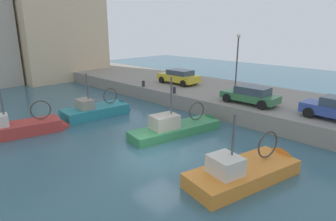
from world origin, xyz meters
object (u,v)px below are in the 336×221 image
object	(u,v)px
fishing_boat_green	(180,131)
fishing_boat_red	(26,132)
parked_car_green	(250,95)
parked_car_yellow	(179,76)
fishing_boat_orange	(249,176)
mooring_bollard_mid	(174,90)
fishing_boat_teal	(100,114)
mooring_bollard_north	(143,84)
quay_streetlamp	(238,52)

from	to	relation	value
fishing_boat_green	fishing_boat_red	xyz separation A→B (m)	(-7.10, 6.90, -0.05)
fishing_boat_red	parked_car_green	distance (m)	15.46
fishing_boat_red	parked_car_yellow	bearing A→B (deg)	0.73
fishing_boat_orange	mooring_bollard_mid	bearing A→B (deg)	59.69
fishing_boat_green	parked_car_green	world-z (taller)	fishing_boat_green
fishing_boat_teal	mooring_bollard_north	distance (m)	6.12
fishing_boat_red	mooring_bollard_north	size ratio (longest dim) A/B	10.61
fishing_boat_teal	fishing_boat_red	world-z (taller)	fishing_boat_red
mooring_bollard_north	quay_streetlamp	distance (m)	9.03
fishing_boat_orange	mooring_bollard_mid	size ratio (longest dim) A/B	11.75
fishing_boat_orange	quay_streetlamp	distance (m)	15.04
mooring_bollard_mid	quay_streetlamp	world-z (taller)	quay_streetlamp
fishing_boat_green	fishing_boat_orange	xyz separation A→B (m)	(-2.01, -6.08, -0.04)
fishing_boat_green	fishing_boat_orange	world-z (taller)	fishing_boat_green
fishing_boat_green	quay_streetlamp	world-z (taller)	quay_streetlamp
fishing_boat_orange	parked_car_green	size ratio (longest dim) A/B	1.58
fishing_boat_orange	quay_streetlamp	xyz separation A→B (m)	(11.84, 8.20, 4.36)
parked_car_yellow	parked_car_green	distance (m)	9.04
quay_streetlamp	parked_car_yellow	bearing A→B (deg)	114.81
parked_car_green	quay_streetlamp	bearing A→B (deg)	42.43
fishing_boat_orange	parked_car_yellow	world-z (taller)	fishing_boat_orange
parked_car_yellow	parked_car_green	bearing A→B (deg)	-102.38
fishing_boat_green	mooring_bollard_north	world-z (taller)	fishing_boat_green
fishing_boat_orange	mooring_bollard_north	size ratio (longest dim) A/B	11.75
fishing_boat_green	fishing_boat_teal	distance (m)	7.13
fishing_boat_teal	fishing_boat_orange	bearing A→B (deg)	-91.90
fishing_boat_teal	fishing_boat_orange	world-z (taller)	fishing_boat_teal
fishing_boat_red	fishing_boat_orange	world-z (taller)	fishing_boat_red
fishing_boat_orange	parked_car_green	world-z (taller)	fishing_boat_orange
quay_streetlamp	fishing_boat_green	bearing A→B (deg)	-167.82
fishing_boat_green	parked_car_yellow	bearing A→B (deg)	43.24
parked_car_yellow	parked_car_green	xyz separation A→B (m)	(-1.94, -8.83, -0.05)
fishing_boat_orange	parked_car_yellow	xyz separation A→B (m)	(9.54, 13.16, 1.82)
fishing_boat_green	parked_car_green	bearing A→B (deg)	-17.35
fishing_boat_red	mooring_bollard_mid	world-z (taller)	fishing_boat_red
parked_car_green	quay_streetlamp	size ratio (longest dim) A/B	0.85
fishing_boat_green	mooring_bollard_north	distance (m)	9.57
quay_streetlamp	parked_car_green	bearing A→B (deg)	-137.57
fishing_boat_green	fishing_boat_red	size ratio (longest dim) A/B	1.22
parked_car_yellow	mooring_bollard_north	world-z (taller)	parked_car_yellow
fishing_boat_teal	quay_streetlamp	distance (m)	13.13
fishing_boat_teal	parked_car_yellow	xyz separation A→B (m)	(9.11, 0.13, 1.83)
fishing_boat_red	quay_streetlamp	distance (m)	18.12
parked_car_green	fishing_boat_orange	bearing A→B (deg)	-150.33
fishing_boat_orange	quay_streetlamp	bearing A→B (deg)	34.71
fishing_boat_teal	fishing_boat_red	size ratio (longest dim) A/B	0.99
parked_car_green	mooring_bollard_north	world-z (taller)	parked_car_green
fishing_boat_green	fishing_boat_red	distance (m)	9.90
fishing_boat_red	fishing_boat_teal	bearing A→B (deg)	0.60
fishing_boat_teal	parked_car_green	bearing A→B (deg)	-50.49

